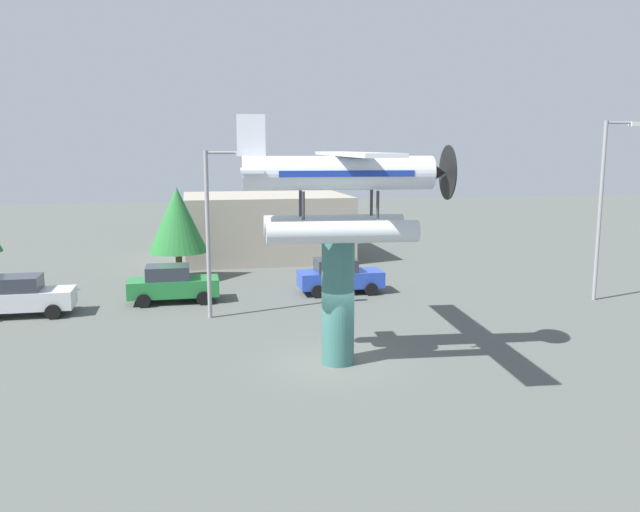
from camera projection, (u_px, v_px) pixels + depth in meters
The scene contains 10 objects.
ground_plane at pixel (338, 363), 21.92m from camera, with size 140.00×140.00×0.00m, color #515651.
display_pedestal at pixel (338, 302), 21.57m from camera, with size 1.10×1.10×4.26m, color #386B66.
floatplane_monument at pixel (342, 188), 20.96m from camera, with size 6.98×10.45×4.00m.
car_near_silver at pixel (22, 296), 27.97m from camera, with size 4.20×2.02×1.76m.
car_mid_green at pixel (172, 284), 30.48m from camera, with size 4.20×2.02×1.76m.
car_far_blue at pixel (339, 276), 32.41m from camera, with size 4.20×2.02×1.76m.
streetlight_primary at pixel (213, 221), 27.14m from camera, with size 1.84×0.28×7.13m.
streetlight_secondary at pixel (604, 198), 30.31m from camera, with size 1.84×0.28×8.48m.
storefront_building at pixel (266, 226), 42.88m from camera, with size 10.56×7.86×4.19m, color #9E9384.
tree_east at pixel (177, 220), 35.31m from camera, with size 3.23×3.23×5.15m.
Camera 1 is at (-4.81, -20.48, 7.19)m, focal length 36.22 mm.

